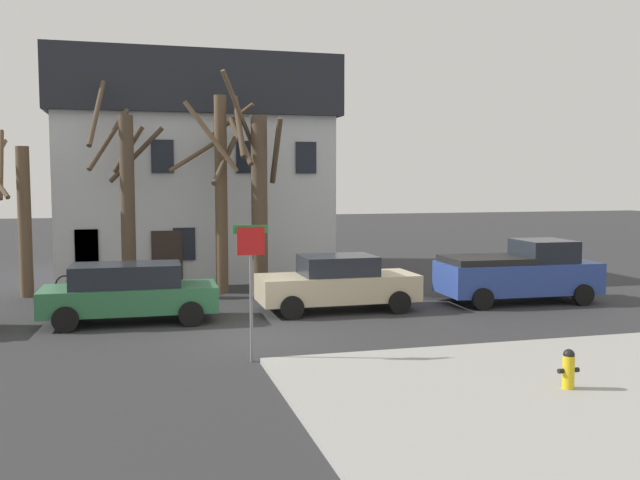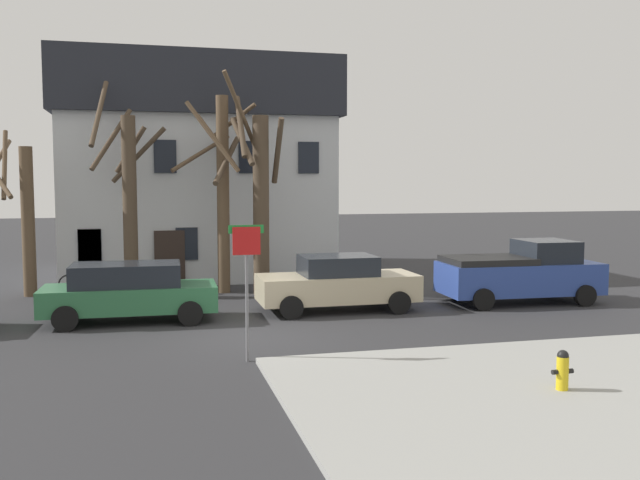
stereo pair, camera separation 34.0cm
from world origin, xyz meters
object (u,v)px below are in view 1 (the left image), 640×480
at_px(building_main, 191,168).
at_px(fire_hydrant, 568,368).
at_px(tree_bare_end, 257,196).
at_px(street_sign_pole, 251,267).
at_px(tree_bare_mid, 126,195).
at_px(bicycle_leaning, 80,285).
at_px(pickup_truck_blue, 519,272).
at_px(car_beige_sedan, 337,283).
at_px(tree_bare_far, 221,183).
at_px(tree_bare_near, 21,214).
at_px(car_green_wagon, 129,292).

bearing_deg(building_main, fire_hydrant, -74.77).
height_order(tree_bare_end, street_sign_pole, tree_bare_end).
distance_m(tree_bare_mid, bicycle_leaning, 3.49).
bearing_deg(pickup_truck_blue, fire_hydrant, -115.92).
height_order(tree_bare_end, car_beige_sedan, tree_bare_end).
xyz_separation_m(car_beige_sedan, street_sign_pole, (-3.49, -5.22, 1.23)).
bearing_deg(fire_hydrant, bicycle_leaning, 124.34).
relative_size(tree_bare_far, pickup_truck_blue, 1.47).
bearing_deg(bicycle_leaning, street_sign_pole, -67.16).
distance_m(tree_bare_near, fire_hydrant, 18.26).
distance_m(building_main, bicycle_leaning, 7.96).
relative_size(building_main, car_beige_sedan, 2.28).
height_order(car_green_wagon, fire_hydrant, car_green_wagon).
height_order(tree_bare_mid, car_green_wagon, tree_bare_mid).
relative_size(tree_bare_mid, bicycle_leaning, 4.37).
xyz_separation_m(building_main, car_green_wagon, (-2.59, -10.40, -3.58)).
height_order(building_main, tree_bare_end, building_main).
height_order(tree_bare_far, bicycle_leaning, tree_bare_far).
xyz_separation_m(street_sign_pole, bicycle_leaning, (-4.24, 10.06, -1.71)).
bearing_deg(pickup_truck_blue, car_beige_sedan, 179.13).
bearing_deg(street_sign_pole, tree_bare_mid, 105.60).
distance_m(tree_bare_near, tree_bare_far, 6.73).
bearing_deg(fire_hydrant, pickup_truck_blue, 64.08).
relative_size(car_green_wagon, bicycle_leaning, 2.83).
distance_m(car_beige_sedan, pickup_truck_blue, 6.10).
xyz_separation_m(building_main, bicycle_leaning, (-4.24, -5.37, -4.08)).
distance_m(pickup_truck_blue, street_sign_pole, 10.93).
xyz_separation_m(fire_hydrant, street_sign_pole, (-5.24, 3.82, 1.58)).
height_order(tree_bare_end, car_green_wagon, tree_bare_end).
bearing_deg(car_beige_sedan, building_main, 108.85).
xyz_separation_m(tree_bare_mid, fire_hydrant, (7.90, -13.35, -2.94)).
relative_size(fire_hydrant, bicycle_leaning, 0.44).
distance_m(car_beige_sedan, street_sign_pole, 6.40).
xyz_separation_m(tree_bare_end, fire_hydrant, (3.56, -12.66, -2.90)).
bearing_deg(tree_bare_mid, pickup_truck_blue, -19.80).
height_order(tree_bare_far, car_beige_sedan, tree_bare_far).
xyz_separation_m(tree_bare_end, pickup_truck_blue, (7.91, -3.71, -2.44)).
xyz_separation_m(tree_bare_far, bicycle_leaning, (-4.76, 0.58, -3.46)).
bearing_deg(tree_bare_far, street_sign_pole, -93.14).
relative_size(building_main, tree_bare_near, 1.93).
relative_size(car_green_wagon, pickup_truck_blue, 0.93).
bearing_deg(bicycle_leaning, tree_bare_mid, -18.48).
distance_m(building_main, tree_bare_near, 8.11).
bearing_deg(pickup_truck_blue, tree_bare_end, 154.84).
bearing_deg(car_green_wagon, tree_bare_near, 123.42).
height_order(pickup_truck_blue, fire_hydrant, pickup_truck_blue).
bearing_deg(tree_bare_far, building_main, 94.98).
height_order(tree_bare_near, pickup_truck_blue, tree_bare_near).
distance_m(tree_bare_end, fire_hydrant, 13.47).
height_order(tree_bare_far, street_sign_pole, tree_bare_far).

